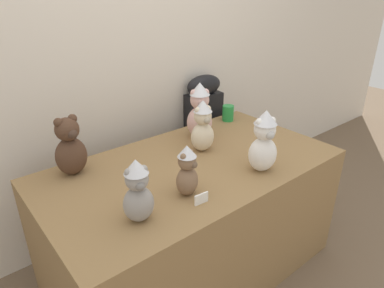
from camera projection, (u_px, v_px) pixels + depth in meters
wall_back at (120, 40)px, 2.09m from camera, size 7.00×0.08×2.60m
display_table at (192, 219)px, 2.00m from camera, size 1.61×0.88×0.73m
instrument_case at (203, 139)px, 2.67m from camera, size 0.29×0.15×1.02m
teddy_bear_snow at (264, 142)px, 1.72m from camera, size 0.18×0.17×0.33m
teddy_bear_blush at (200, 111)px, 2.11m from camera, size 0.20×0.19×0.35m
teddy_bear_cream at (203, 126)px, 1.94m from camera, size 0.16×0.14×0.30m
teddy_bear_ash at (138, 192)px, 1.36m from camera, size 0.15×0.13×0.28m
teddy_bear_mocha at (187, 171)px, 1.54m from camera, size 0.14×0.12×0.25m
teddy_bear_cocoa at (70, 148)px, 1.70m from camera, size 0.18×0.15×0.31m
party_cup_green at (228, 113)px, 2.41m from camera, size 0.08×0.08×0.11m
name_card_front_left at (201, 199)px, 1.51m from camera, size 0.07×0.01×0.05m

